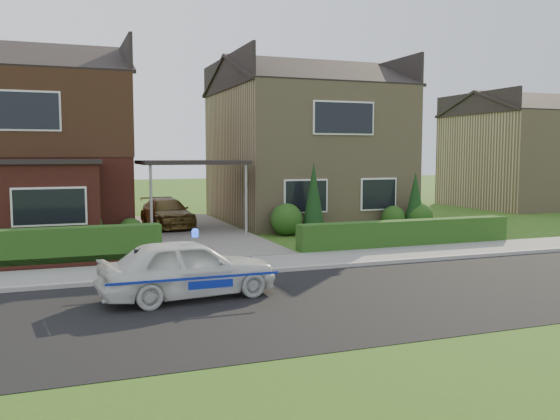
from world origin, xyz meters
name	(u,v)px	position (x,y,z in m)	size (l,w,h in m)	color
ground	(305,303)	(0.00, 0.00, 0.00)	(120.00, 120.00, 0.00)	#285216
road	(305,303)	(0.00, 0.00, 0.00)	(60.00, 6.00, 0.02)	black
kerb	(258,272)	(0.00, 3.05, 0.06)	(60.00, 0.16, 0.12)	#9E9993
sidewalk	(246,265)	(0.00, 4.10, 0.05)	(60.00, 2.00, 0.10)	slate
grass_verge	(459,397)	(0.00, -5.00, 0.00)	(60.00, 4.00, 0.01)	#285216
driveway	(192,232)	(0.00, 11.00, 0.06)	(3.80, 12.00, 0.12)	#666059
house_left	(26,133)	(-5.78, 13.90, 3.81)	(7.50, 9.53, 7.25)	maroon
house_right	(304,139)	(5.80, 13.99, 3.66)	(7.50, 8.06, 7.25)	#937F5A
carport_link	(191,164)	(0.00, 10.95, 2.66)	(3.80, 3.00, 2.77)	black
dwarf_wall	(13,266)	(-5.80, 5.30, 0.18)	(7.70, 0.25, 0.36)	maroon
hedge_left	(13,272)	(-5.80, 5.45, 0.00)	(7.50, 0.55, 0.90)	#173C13
hedge_right	(407,248)	(5.80, 5.35, 0.00)	(7.50, 0.55, 0.80)	#173C13
shrub_left_mid	(81,226)	(-4.00, 9.30, 0.66)	(1.32, 1.32, 1.32)	#173C13
shrub_left_near	(131,230)	(-2.40, 9.60, 0.42)	(0.84, 0.84, 0.84)	#173C13
shrub_right_near	(286,219)	(3.20, 9.40, 0.60)	(1.20, 1.20, 1.20)	#173C13
shrub_right_mid	(393,218)	(7.80, 9.50, 0.48)	(0.96, 0.96, 0.96)	#173C13
shrub_right_far	(419,216)	(8.80, 9.20, 0.54)	(1.08, 1.08, 1.08)	#173C13
conifer_a	(314,200)	(4.20, 9.20, 1.30)	(0.90, 0.90, 2.60)	black
conifer_b	(415,202)	(8.60, 9.20, 1.10)	(0.90, 0.90, 2.20)	black
neighbour_right	(521,161)	(20.00, 16.00, 2.60)	(6.50, 7.00, 5.20)	#937F5A
police_car	(188,269)	(-2.15, 1.20, 0.63)	(3.39, 3.84, 1.42)	silver
driveway_car	(167,213)	(-0.67, 12.60, 0.68)	(1.56, 3.83, 1.11)	brown
potted_plant_a	(72,249)	(-4.35, 6.00, 0.43)	(0.45, 0.30, 0.85)	gray
potted_plant_c	(142,248)	(-2.50, 6.00, 0.36)	(0.40, 0.40, 0.72)	gray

